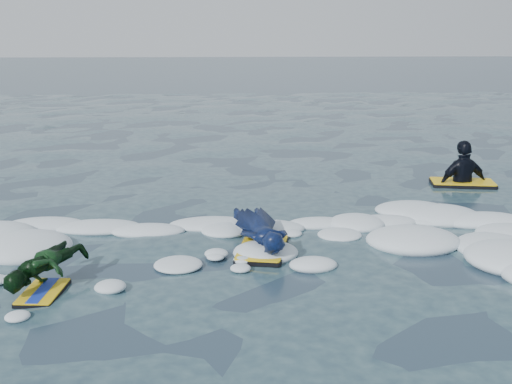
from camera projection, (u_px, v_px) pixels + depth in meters
The scene contains 5 objects.
ground at pixel (179, 269), 7.55m from camera, with size 120.00×120.00×0.00m, color #152D34.
foam_band at pixel (184, 241), 8.55m from camera, with size 12.00×3.10×0.30m, color white, non-canonical shape.
prone_woman_unit at pixel (261, 231), 8.26m from camera, with size 0.85×1.65×0.41m.
prone_child_unit at pixel (46, 270), 6.92m from camera, with size 0.96×1.20×0.42m.
waiting_rider_unit at pixel (462, 186), 11.57m from camera, with size 1.20×0.79×1.67m.
Camera 1 is at (0.51, -7.13, 2.73)m, focal length 45.00 mm.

